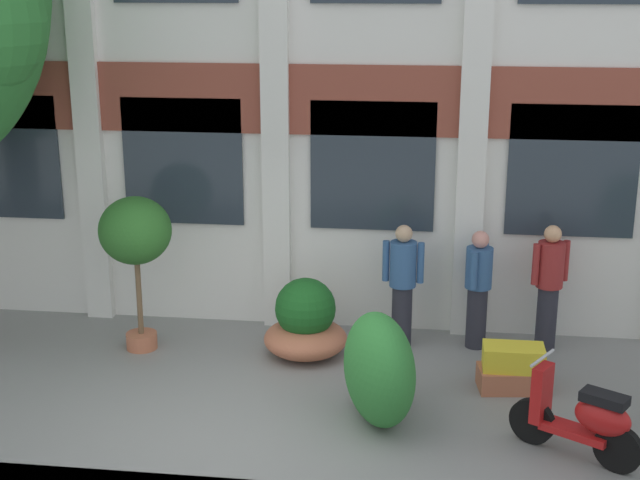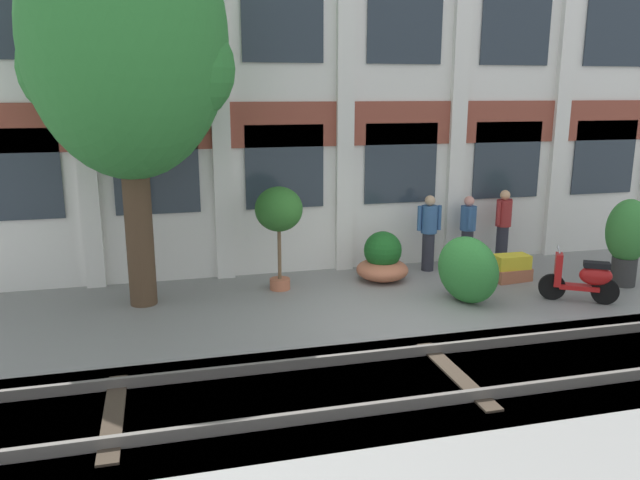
% 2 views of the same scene
% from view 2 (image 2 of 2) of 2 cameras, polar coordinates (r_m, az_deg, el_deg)
% --- Properties ---
extents(ground_plane, '(80.00, 80.00, 0.00)m').
position_cam_2_polar(ground_plane, '(10.77, 6.90, -7.04)').
color(ground_plane, gray).
extents(apartment_facade, '(15.59, 0.64, 7.06)m').
position_cam_2_polar(apartment_facade, '(13.29, 1.96, 12.46)').
color(apartment_facade, silver).
rests_on(apartment_facade, ground).
extents(rail_tracks, '(23.23, 2.80, 0.43)m').
position_cam_2_polar(rail_tracks, '(8.91, 12.30, -12.74)').
color(rail_tracks, '#4C473F').
rests_on(rail_tracks, ground).
extents(broadleaf_tree, '(3.52, 3.36, 6.90)m').
position_cam_2_polar(broadleaf_tree, '(11.22, -17.28, 16.50)').
color(broadleaf_tree, '#4C3826').
rests_on(broadleaf_tree, ground).
extents(potted_plant_stone_basin, '(0.82, 0.82, 1.73)m').
position_cam_2_polar(potted_plant_stone_basin, '(13.58, 26.30, 0.31)').
color(potted_plant_stone_basin, '#333333').
rests_on(potted_plant_stone_basin, ground).
extents(potted_plant_square_trough, '(0.82, 0.53, 0.54)m').
position_cam_2_polar(potted_plant_square_trough, '(13.22, 17.07, -2.50)').
color(potted_plant_square_trough, '#B76647').
rests_on(potted_plant_square_trough, ground).
extents(potted_plant_terracotta_small, '(0.91, 0.91, 2.01)m').
position_cam_2_polar(potted_plant_terracotta_small, '(11.83, -3.79, 2.50)').
color(potted_plant_terracotta_small, '#B76647').
rests_on(potted_plant_terracotta_small, ground).
extents(potted_plant_wide_bowl, '(1.06, 1.06, 1.01)m').
position_cam_2_polar(potted_plant_wide_bowl, '(12.69, 5.74, -1.87)').
color(potted_plant_wide_bowl, '#B76647').
rests_on(potted_plant_wide_bowl, ground).
extents(scooter_second_parked, '(1.22, 0.83, 0.98)m').
position_cam_2_polar(scooter_second_parked, '(12.28, 22.92, -3.31)').
color(scooter_second_parked, black).
rests_on(scooter_second_parked, ground).
extents(resident_by_doorway, '(0.34, 0.50, 1.56)m').
position_cam_2_polar(resident_by_doorway, '(13.93, 13.35, 0.98)').
color(resident_by_doorway, '#282833').
rests_on(resident_by_doorway, ground).
extents(resident_watching_tracks, '(0.48, 0.34, 1.65)m').
position_cam_2_polar(resident_watching_tracks, '(14.40, 16.40, 1.40)').
color(resident_watching_tracks, '#282833').
rests_on(resident_watching_tracks, ground).
extents(resident_near_plants, '(0.53, 0.34, 1.63)m').
position_cam_2_polar(resident_near_plants, '(13.42, 9.92, 0.86)').
color(resident_near_plants, '#282833').
rests_on(resident_near_plants, ground).
extents(topiary_hedge, '(1.11, 1.48, 1.21)m').
position_cam_2_polar(topiary_hedge, '(11.59, 13.34, -2.67)').
color(topiary_hedge, '#2D7A33').
rests_on(topiary_hedge, ground).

